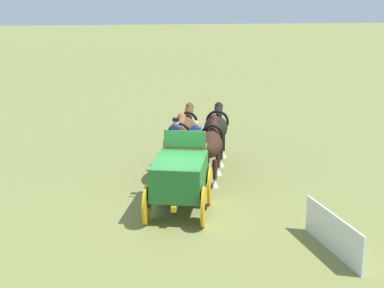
# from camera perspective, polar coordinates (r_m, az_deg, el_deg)

# --- Properties ---
(ground_plane) EXTENTS (220.00, 220.00, 0.00)m
(ground_plane) POSITION_cam_1_polar(r_m,az_deg,el_deg) (19.40, -1.17, -6.65)
(ground_plane) COLOR olive
(show_wagon) EXTENTS (5.58, 2.64, 2.82)m
(show_wagon) POSITION_cam_1_polar(r_m,az_deg,el_deg) (19.14, -1.12, -3.02)
(show_wagon) COLOR #236B2D
(show_wagon) RESTS_ON ground
(draft_horse_rear_near) EXTENTS (3.05, 1.43, 2.27)m
(draft_horse_rear_near) POSITION_cam_1_polar(r_m,az_deg,el_deg) (22.47, -1.53, 0.08)
(draft_horse_rear_near) COLOR brown
(draft_horse_rear_near) RESTS_ON ground
(draft_horse_rear_off) EXTENTS (3.12, 1.42, 2.24)m
(draft_horse_rear_off) POSITION_cam_1_polar(r_m,az_deg,el_deg) (22.33, 1.78, -0.09)
(draft_horse_rear_off) COLOR #331E14
(draft_horse_rear_off) RESTS_ON ground
(draft_horse_lead_near) EXTENTS (3.00, 1.36, 2.21)m
(draft_horse_lead_near) POSITION_cam_1_polar(r_m,az_deg,el_deg) (24.99, -0.64, 1.45)
(draft_horse_lead_near) COLOR brown
(draft_horse_lead_near) RESTS_ON ground
(draft_horse_lead_off) EXTENTS (2.93, 1.45, 2.28)m
(draft_horse_lead_off) POSITION_cam_1_polar(r_m,az_deg,el_deg) (24.82, 2.33, 1.48)
(draft_horse_lead_off) COLOR black
(draft_horse_lead_off) RESTS_ON ground
(sponsor_banner) EXTENTS (3.18, 0.46, 1.10)m
(sponsor_banner) POSITION_cam_1_polar(r_m,az_deg,el_deg) (16.90, 13.45, -8.37)
(sponsor_banner) COLOR silver
(sponsor_banner) RESTS_ON ground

